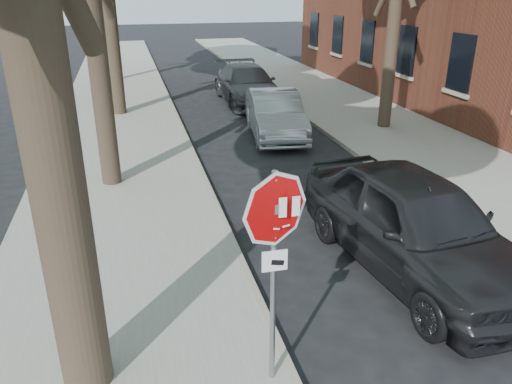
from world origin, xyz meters
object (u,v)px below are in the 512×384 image
car_b (275,114)px  car_c (247,84)px  stop_sign (275,241)px  car_a (415,223)px

car_b → car_c: bearing=94.3°
stop_sign → car_b: 10.69m
car_a → car_c: bearing=82.4°
car_c → car_b: bearing=-93.4°
car_b → car_c: 4.92m
car_b → car_c: size_ratio=0.84×
car_a → car_b: car_a is taller
car_c → car_a: bearing=-91.5°
car_a → stop_sign: bearing=-152.2°
car_a → car_b: (0.04, 8.19, -0.15)m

